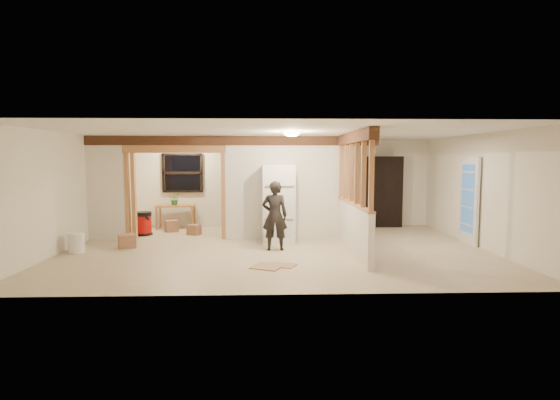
{
  "coord_description": "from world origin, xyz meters",
  "views": [
    {
      "loc": [
        -0.22,
        -9.37,
        1.94
      ],
      "look_at": [
        0.1,
        0.4,
        1.03
      ],
      "focal_mm": 28.0,
      "sensor_mm": 36.0,
      "label": 1
    }
  ],
  "objects_px": {
    "refrigerator": "(279,204)",
    "work_table": "(176,217)",
    "woman": "(275,216)",
    "shop_vac": "(143,223)",
    "bookshelf": "(384,192)"
  },
  "relations": [
    {
      "from": "refrigerator",
      "to": "shop_vac",
      "type": "distance_m",
      "value": 3.64
    },
    {
      "from": "work_table",
      "to": "bookshelf",
      "type": "height_order",
      "value": "bookshelf"
    },
    {
      "from": "woman",
      "to": "shop_vac",
      "type": "bearing_deg",
      "value": -30.22
    },
    {
      "from": "work_table",
      "to": "refrigerator",
      "type": "bearing_deg",
      "value": -39.92
    },
    {
      "from": "bookshelf",
      "to": "shop_vac",
      "type": "bearing_deg",
      "value": -169.55
    },
    {
      "from": "bookshelf",
      "to": "refrigerator",
      "type": "bearing_deg",
      "value": -144.09
    },
    {
      "from": "refrigerator",
      "to": "woman",
      "type": "bearing_deg",
      "value": -96.92
    },
    {
      "from": "shop_vac",
      "to": "bookshelf",
      "type": "xyz_separation_m",
      "value": [
        6.53,
        1.2,
        0.71
      ]
    },
    {
      "from": "woman",
      "to": "refrigerator",
      "type": "bearing_deg",
      "value": -96.53
    },
    {
      "from": "work_table",
      "to": "bookshelf",
      "type": "xyz_separation_m",
      "value": [
        5.91,
        0.16,
        0.68
      ]
    },
    {
      "from": "shop_vac",
      "to": "bookshelf",
      "type": "relative_size",
      "value": 0.3
    },
    {
      "from": "work_table",
      "to": "shop_vac",
      "type": "relative_size",
      "value": 1.74
    },
    {
      "from": "work_table",
      "to": "shop_vac",
      "type": "distance_m",
      "value": 1.22
    },
    {
      "from": "refrigerator",
      "to": "work_table",
      "type": "bearing_deg",
      "value": 143.68
    },
    {
      "from": "refrigerator",
      "to": "shop_vac",
      "type": "height_order",
      "value": "refrigerator"
    }
  ]
}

